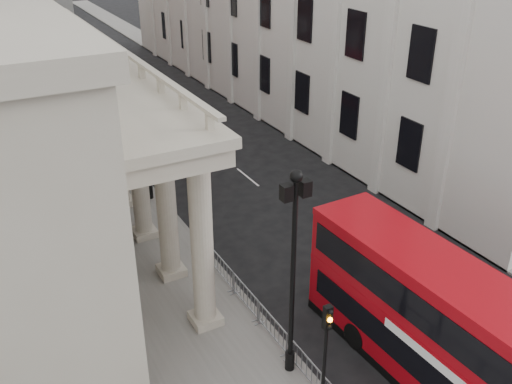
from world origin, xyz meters
TOP-DOWN VIEW (x-y plane):
  - sidewalk_west at (-3.00, 30.00)m, footprint 6.00×140.00m
  - sidewalk_east at (13.50, 30.00)m, footprint 3.00×140.00m
  - kerb at (-0.05, 30.00)m, footprint 0.20×140.00m
  - lamp_post_south at (-0.60, 4.00)m, footprint 1.05×0.44m
  - lamp_post_mid at (-0.60, 20.00)m, footprint 1.05×0.44m
  - lamp_post_north at (-0.60, 36.00)m, footprint 1.05×0.44m
  - traffic_light at (-0.50, 1.98)m, footprint 0.28×0.33m
  - bus_near at (3.75, 1.25)m, footprint 3.17×11.58m
  - bus_far at (2.59, 28.56)m, footprint 2.90×10.04m
  - pedestrian_a at (-4.15, 15.91)m, footprint 0.68×0.54m
  - pedestrian_b at (-3.86, 16.64)m, footprint 1.06×0.92m
  - pedestrian_c at (-3.97, 19.37)m, footprint 0.98×0.85m

SIDE VIEW (x-z plane):
  - sidewalk_west at x=-3.00m, z-range 0.00..0.12m
  - sidewalk_east at x=13.50m, z-range 0.00..0.12m
  - kerb at x=-0.05m, z-range 0.00..0.14m
  - pedestrian_a at x=-4.15m, z-range 0.12..1.76m
  - pedestrian_c at x=-3.97m, z-range 0.12..1.80m
  - pedestrian_b at x=-3.86m, z-range 0.12..1.98m
  - bus_far at x=2.59m, z-range 0.10..4.38m
  - bus_near at x=3.75m, z-range 0.11..5.07m
  - traffic_light at x=-0.50m, z-range 0.96..5.26m
  - lamp_post_south at x=-0.60m, z-range 0.75..9.07m
  - lamp_post_mid at x=-0.60m, z-range 0.75..9.07m
  - lamp_post_north at x=-0.60m, z-range 0.75..9.07m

